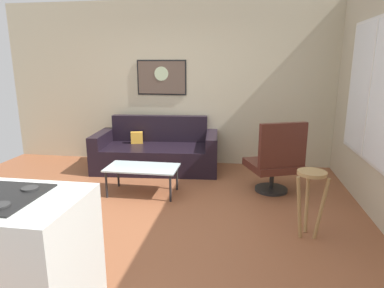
{
  "coord_description": "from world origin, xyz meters",
  "views": [
    {
      "loc": [
        1.1,
        -3.37,
        1.75
      ],
      "look_at": [
        0.43,
        0.9,
        0.7
      ],
      "focal_mm": 31.06,
      "sensor_mm": 36.0,
      "label": 1
    }
  ],
  "objects": [
    {
      "name": "couch",
      "position": [
        -0.33,
        1.91,
        0.28
      ],
      "size": [
        2.1,
        1.09,
        0.86
      ],
      "color": "black",
      "rests_on": "ground"
    },
    {
      "name": "armchair",
      "position": [
        1.56,
        1.07,
        0.47
      ],
      "size": [
        0.84,
        0.82,
        1.01
      ],
      "color": "black",
      "rests_on": "ground"
    },
    {
      "name": "coffee_table",
      "position": [
        -0.24,
        0.78,
        0.35
      ],
      "size": [
        0.97,
        0.51,
        0.38
      ],
      "color": "silver",
      "rests_on": "ground"
    },
    {
      "name": "ground",
      "position": [
        0.0,
        0.0,
        -0.02
      ],
      "size": [
        6.4,
        6.4,
        0.04
      ],
      "primitive_type": "cube",
      "color": "brown"
    },
    {
      "name": "wall_painting",
      "position": [
        -0.34,
        2.38,
        1.51
      ],
      "size": [
        0.88,
        0.03,
        0.6
      ],
      "color": "black"
    },
    {
      "name": "back_wall",
      "position": [
        0.0,
        2.42,
        1.4
      ],
      "size": [
        6.4,
        0.05,
        2.8
      ],
      "primitive_type": "cube",
      "color": "#BEB393",
      "rests_on": "ground"
    },
    {
      "name": "bar_stool",
      "position": [
        1.79,
        -0.09,
        0.52
      ],
      "size": [
        0.34,
        0.33,
        0.71
      ],
      "color": "#A07B4A",
      "rests_on": "ground"
    },
    {
      "name": "window",
      "position": [
        2.59,
        0.9,
        1.44
      ],
      "size": [
        0.03,
        1.64,
        1.69
      ],
      "color": "silver"
    }
  ]
}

